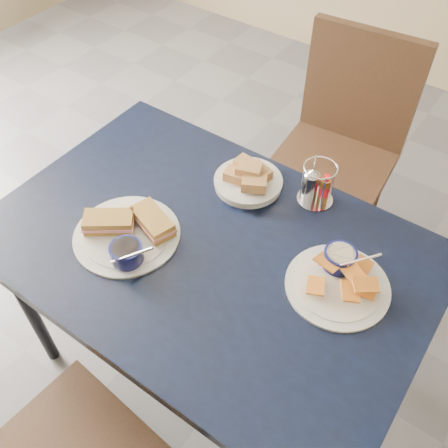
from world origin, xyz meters
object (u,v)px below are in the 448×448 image
Objects in this scene: chair_far at (345,137)px; condiment_caddy at (316,186)px; dining_table at (208,258)px; sandwich_plate at (129,232)px; bread_basket at (249,179)px; plantain_plate at (339,275)px.

condiment_caddy is (0.14, -0.58, 0.25)m from chair_far.
dining_table is 0.24m from sandwich_plate.
dining_table is at bearing -81.62° from bread_basket.
sandwich_plate is 0.41m from bread_basket.
chair_far reaches higher than bread_basket.
sandwich_plate is (-0.21, -1.02, 0.22)m from chair_far.
chair_far is at bearing 78.23° from sandwich_plate.
chair_far is 4.56× the size of bread_basket.
dining_table is 1.30× the size of chair_far.
sandwich_plate is at bearing -101.77° from chair_far.
chair_far is at bearing 112.80° from plantain_plate.
bread_basket is at bearing -94.98° from chair_far.
sandwich_plate is 1.50× the size of bread_basket.
chair_far reaches higher than dining_table.
chair_far is 3.50× the size of plantain_plate.
plantain_plate is 0.31m from condiment_caddy.
sandwich_plate reaches higher than bread_basket.
dining_table is at bearing -91.05° from chair_far.
bread_basket is (-0.06, -0.65, 0.22)m from chair_far.
dining_table is 3.94× the size of sandwich_plate.
condiment_caddy is at bearing -76.39° from chair_far.
condiment_caddy is at bearing 131.10° from plantain_plate.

